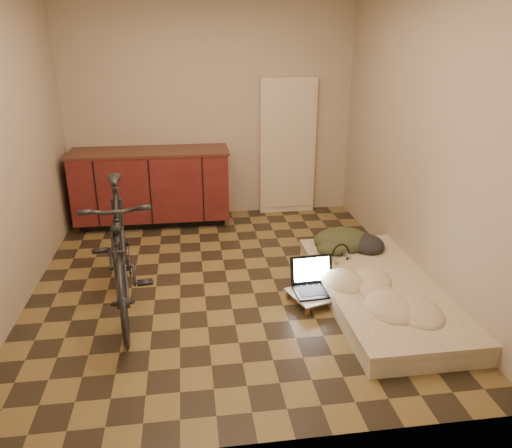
{
  "coord_description": "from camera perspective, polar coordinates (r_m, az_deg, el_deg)",
  "views": [
    {
      "loc": [
        -0.32,
        -4.18,
        2.16
      ],
      "look_at": [
        0.28,
        0.05,
        0.55
      ],
      "focal_mm": 35.0,
      "sensor_mm": 36.0,
      "label": 1
    }
  ],
  "objects": [
    {
      "name": "room_shell",
      "position": [
        4.28,
        -3.67,
        9.03
      ],
      "size": [
        3.5,
        4.0,
        2.6
      ],
      "color": "brown",
      "rests_on": "ground"
    },
    {
      "name": "cabinets",
      "position": [
        6.14,
        -11.81,
        4.22
      ],
      "size": [
        1.84,
        0.62,
        0.91
      ],
      "color": "black",
      "rests_on": "ground"
    },
    {
      "name": "appliance_panel",
      "position": [
        6.38,
        3.61,
        8.8
      ],
      "size": [
        0.7,
        0.1,
        1.7
      ],
      "primitive_type": "cube",
      "color": "beige",
      "rests_on": "ground"
    },
    {
      "name": "bicycle",
      "position": [
        4.18,
        -15.33,
        -2.08
      ],
      "size": [
        0.76,
        1.9,
        1.19
      ],
      "primitive_type": "imported",
      "rotation": [
        0.0,
        0.0,
        0.12
      ],
      "color": "black",
      "rests_on": "ground"
    },
    {
      "name": "futon",
      "position": [
        4.5,
        14.17,
        -7.43
      ],
      "size": [
        1.0,
        2.07,
        0.18
      ],
      "rotation": [
        0.0,
        0.0,
        0.0
      ],
      "color": "beige",
      "rests_on": "ground"
    },
    {
      "name": "clothing_pile",
      "position": [
        5.07,
        10.59,
        -1.22
      ],
      "size": [
        0.61,
        0.51,
        0.24
      ],
      "primitive_type": null,
      "rotation": [
        0.0,
        0.0,
        0.0
      ],
      "color": "#313720",
      "rests_on": "futon"
    },
    {
      "name": "headphones",
      "position": [
        4.75,
        9.68,
        -3.33
      ],
      "size": [
        0.28,
        0.27,
        0.15
      ],
      "primitive_type": null,
      "rotation": [
        0.0,
        0.0,
        0.35
      ],
      "color": "black",
      "rests_on": "futon"
    },
    {
      "name": "lap_desk",
      "position": [
        4.4,
        7.72,
        -7.66
      ],
      "size": [
        0.67,
        0.54,
        0.1
      ],
      "rotation": [
        0.0,
        0.0,
        0.32
      ],
      "color": "brown",
      "rests_on": "ground"
    },
    {
      "name": "laptop",
      "position": [
        4.38,
        6.77,
        -6.83
      ],
      "size": [
        0.4,
        0.37,
        0.26
      ],
      "rotation": [
        0.0,
        0.0,
        0.06
      ],
      "color": "black",
      "rests_on": "lap_desk"
    },
    {
      "name": "mouse",
      "position": [
        4.42,
        10.06,
        -7.22
      ],
      "size": [
        0.1,
        0.12,
        0.04
      ],
      "primitive_type": "ellipsoid",
      "rotation": [
        0.0,
        0.0,
        0.52
      ],
      "color": "silver",
      "rests_on": "lap_desk"
    }
  ]
}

